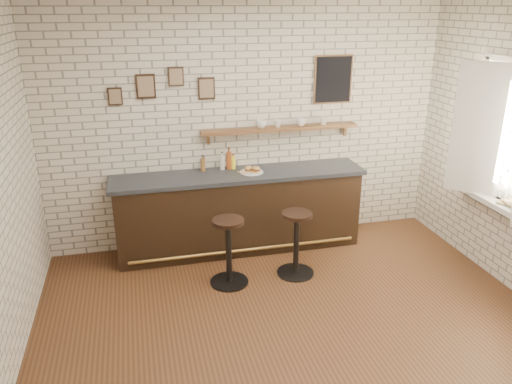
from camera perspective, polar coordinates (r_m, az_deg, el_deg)
The scene contains 21 objects.
ground at distance 5.10m, azimuth 4.35°, elevation -14.57°, with size 5.00×5.00×0.00m, color #57341D.
bar_counter at distance 6.25m, azimuth -1.92°, elevation -2.19°, with size 3.10×0.65×1.01m.
sandwich_plate at distance 6.09m, azimuth -0.51°, elevation 2.31°, with size 0.28×0.28×0.01m, color white.
ciabatta_sandwich at distance 6.08m, azimuth -0.43°, elevation 2.65°, with size 0.21×0.16×0.06m.
potato_chips at distance 6.07m, azimuth -0.71°, elevation 2.34°, with size 0.27×0.18×0.00m.
bitters_bottle_brown at distance 6.15m, azimuth -6.08°, elevation 3.13°, with size 0.06×0.06×0.20m.
bitters_bottle_white at distance 6.18m, azimuth -3.87°, elevation 3.39°, with size 0.06×0.06×0.23m.
bitters_bottle_amber at distance 6.19m, azimuth -3.11°, elevation 3.63°, with size 0.07×0.07×0.28m.
condiment_bottle_yellow at distance 6.21m, azimuth -2.63°, elevation 3.37°, with size 0.06×0.06×0.19m.
bar_stool_left at distance 5.51m, azimuth -3.14°, elevation -6.58°, with size 0.45×0.45×0.77m.
bar_stool_right at distance 5.70m, azimuth 4.63°, elevation -5.66°, with size 0.43×0.43×0.77m.
wall_shelf at distance 6.27m, azimuth 2.81°, elevation 7.23°, with size 2.00×0.18×0.18m.
shelf_cup_a at distance 6.18m, azimuth 0.60°, elevation 7.76°, with size 0.13×0.13×0.10m, color white.
shelf_cup_b at distance 6.24m, azimuth 2.52°, elevation 7.82°, with size 0.10×0.10×0.09m, color white.
shelf_cup_c at distance 6.33m, azimuth 5.17°, elevation 7.96°, with size 0.12×0.12×0.10m, color white.
shelf_cup_d at distance 6.43m, azimuth 7.73°, elevation 8.04°, with size 0.10×0.10×0.09m, color white.
back_wall_decor at distance 6.19m, azimuth 1.11°, elevation 12.43°, with size 2.96×0.02×0.56m.
window_sill at distance 6.02m, azimuth 25.93°, elevation -1.26°, with size 0.20×1.35×0.06m.
casement_window at distance 5.78m, azimuth 26.76°, elevation 5.61°, with size 0.40×1.30×1.56m.
book_lower at distance 5.90m, azimuth 26.64°, elevation -1.39°, with size 0.16×0.22×0.02m, color tan.
book_upper at distance 5.89m, azimuth 26.72°, elevation -1.25°, with size 0.17×0.23×0.02m, color tan.
Camera 1 is at (-1.36, -3.93, 2.95)m, focal length 35.00 mm.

